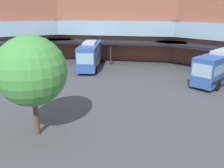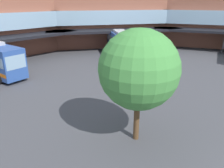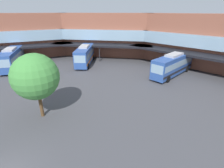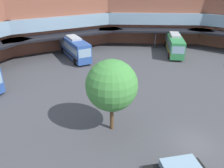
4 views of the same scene
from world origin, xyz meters
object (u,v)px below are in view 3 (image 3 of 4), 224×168
at_px(bus_1, 173,65).
at_px(bus_2, 12,58).
at_px(plaza_tree, 36,77).
at_px(bus_4, 85,55).

bearing_deg(bus_1, bus_2, -52.94).
bearing_deg(bus_1, plaza_tree, -10.06).
height_order(bus_1, bus_4, bus_4).
relative_size(bus_1, bus_2, 1.13).
distance_m(bus_1, bus_4, 18.17).
bearing_deg(bus_1, bus_4, -68.11).
distance_m(bus_1, bus_2, 31.33).
height_order(bus_1, bus_2, bus_2).
bearing_deg(plaza_tree, bus_2, 151.66).
relative_size(bus_2, plaza_tree, 1.38).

